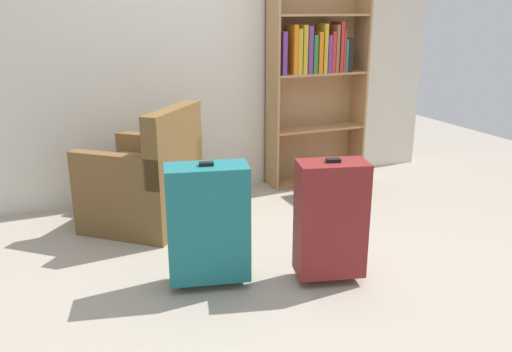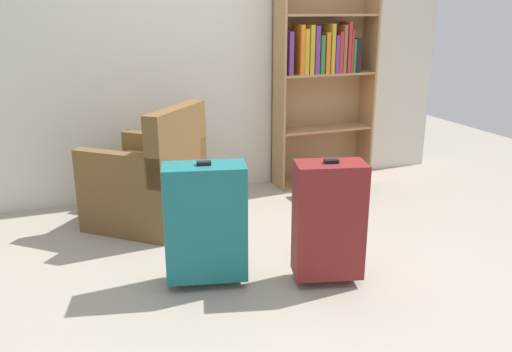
% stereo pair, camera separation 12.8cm
% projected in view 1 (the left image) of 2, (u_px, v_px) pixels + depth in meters
% --- Properties ---
extents(ground_plane, '(8.21, 8.21, 0.00)m').
position_uv_depth(ground_plane, '(279.00, 272.00, 3.28)').
color(ground_plane, '#9E9384').
extents(back_wall, '(4.69, 0.10, 2.60)m').
position_uv_depth(back_wall, '(193.00, 41.00, 4.41)').
color(back_wall, beige).
rests_on(back_wall, ground).
extents(bookshelf, '(0.90, 0.28, 1.99)m').
position_uv_depth(bookshelf, '(315.00, 67.00, 4.72)').
color(bookshelf, '#A87F51').
rests_on(bookshelf, ground).
extents(armchair, '(0.99, 0.99, 0.90)m').
position_uv_depth(armchair, '(146.00, 184.00, 3.92)').
color(armchair, brown).
rests_on(armchair, ground).
extents(mug, '(0.12, 0.08, 0.10)m').
position_uv_depth(mug, '(207.00, 214.00, 4.07)').
color(mug, white).
rests_on(mug, ground).
extents(storage_box, '(0.49, 0.30, 0.19)m').
position_uv_depth(storage_box, '(327.00, 185.00, 4.58)').
color(storage_box, black).
rests_on(storage_box, ground).
extents(suitcase_dark_red, '(0.44, 0.31, 0.76)m').
position_uv_depth(suitcase_dark_red, '(331.00, 219.00, 3.07)').
color(suitcase_dark_red, maroon).
rests_on(suitcase_dark_red, ground).
extents(suitcase_teal, '(0.50, 0.32, 0.75)m').
position_uv_depth(suitcase_teal, '(208.00, 223.00, 3.02)').
color(suitcase_teal, '#19666B').
rests_on(suitcase_teal, ground).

